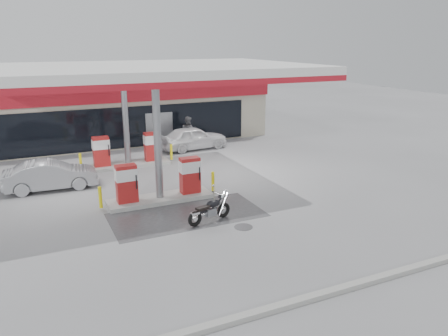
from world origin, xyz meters
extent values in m
plane|color=gray|center=(0.00, 0.00, 0.00)|extent=(90.00, 90.00, 0.00)
cube|color=#4C4C4F|center=(0.50, 0.00, 0.00)|extent=(6.00, 3.00, 0.00)
cylinder|color=#38383A|center=(2.00, -2.00, 0.00)|extent=(0.70, 0.70, 0.01)
cube|color=gray|center=(0.00, -7.00, 0.07)|extent=(28.00, 0.25, 0.15)
cube|color=beige|center=(0.00, 16.00, 2.00)|extent=(22.00, 8.00, 4.00)
cube|color=black|center=(0.00, 11.97, 1.40)|extent=(18.00, 0.10, 2.60)
cube|color=#AD1521|center=(0.00, 11.90, 3.50)|extent=(22.00, 0.25, 1.00)
cube|color=navy|center=(7.00, 11.85, 3.50)|extent=(3.50, 0.12, 0.80)
cube|color=gray|center=(3.00, 11.93, 1.10)|extent=(1.80, 0.14, 2.20)
cube|color=silver|center=(0.00, 5.00, 5.30)|extent=(16.00, 10.00, 0.60)
cube|color=#AD1521|center=(0.00, 0.05, 5.12)|extent=(16.00, 0.12, 0.24)
cube|color=#AD1521|center=(0.00, 9.95, 5.12)|extent=(16.00, 0.12, 0.24)
cylinder|color=gray|center=(0.00, 2.00, 2.59)|extent=(0.32, 0.32, 5.00)
cylinder|color=gray|center=(0.00, 8.00, 2.59)|extent=(0.32, 0.32, 5.00)
cube|color=#9E9E99|center=(0.00, 2.00, 0.09)|extent=(4.50, 1.30, 0.18)
cube|color=maroon|center=(-1.40, 2.00, 0.98)|extent=(0.85, 0.48, 1.60)
cube|color=maroon|center=(1.40, 2.00, 0.98)|extent=(0.85, 0.48, 1.60)
cube|color=silver|center=(-1.40, 2.00, 1.38)|extent=(0.88, 0.52, 0.50)
cube|color=silver|center=(1.40, 2.00, 1.38)|extent=(0.88, 0.52, 0.50)
cylinder|color=yellow|center=(-2.50, 2.00, 0.54)|extent=(0.14, 0.14, 0.90)
cylinder|color=yellow|center=(2.50, 2.00, 0.54)|extent=(0.14, 0.14, 0.90)
cube|color=#9E9E99|center=(0.00, 8.00, 0.09)|extent=(4.50, 1.30, 0.18)
cube|color=maroon|center=(-1.40, 8.00, 0.98)|extent=(0.85, 0.48, 1.60)
cube|color=maroon|center=(1.40, 8.00, 0.98)|extent=(0.85, 0.48, 1.60)
cube|color=silver|center=(-1.40, 8.00, 1.38)|extent=(0.88, 0.52, 0.50)
cube|color=silver|center=(1.40, 8.00, 1.38)|extent=(0.88, 0.52, 0.50)
cylinder|color=yellow|center=(-2.50, 8.00, 0.54)|extent=(0.14, 0.14, 0.90)
cylinder|color=yellow|center=(2.50, 8.00, 0.54)|extent=(0.14, 0.14, 0.90)
torus|color=black|center=(1.72, -0.82, 0.30)|extent=(0.62, 0.29, 0.60)
torus|color=black|center=(0.39, -1.17, 0.30)|extent=(0.62, 0.29, 0.60)
cube|color=gray|center=(1.10, -0.99, 0.38)|extent=(0.45, 0.33, 0.30)
cube|color=black|center=(0.95, -1.03, 0.48)|extent=(0.90, 0.33, 0.08)
ellipsoid|color=black|center=(1.24, -0.95, 0.70)|extent=(0.62, 0.45, 0.28)
cube|color=black|center=(0.76, -1.08, 0.64)|extent=(0.59, 0.37, 0.10)
cylinder|color=silver|center=(1.53, -0.87, 1.00)|extent=(0.23, 0.74, 0.04)
sphere|color=silver|center=(1.65, -0.84, 0.88)|extent=(0.18, 0.18, 0.18)
cylinder|color=silver|center=(0.58, -0.98, 0.28)|extent=(0.89, 0.31, 0.08)
imported|color=white|center=(4.71, 10.20, 0.73)|extent=(4.45, 2.13, 1.47)
imported|color=#57575C|center=(4.58, 10.80, 1.01)|extent=(1.11, 1.21, 2.02)
imported|color=#919398|center=(-4.12, 5.60, 0.68)|extent=(4.20, 1.65, 1.36)
imported|color=#A3A6AB|center=(6.13, 13.71, 0.58)|extent=(4.54, 3.05, 1.16)
camera|label=1|loc=(-4.95, -15.27, 6.67)|focal=35.00mm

